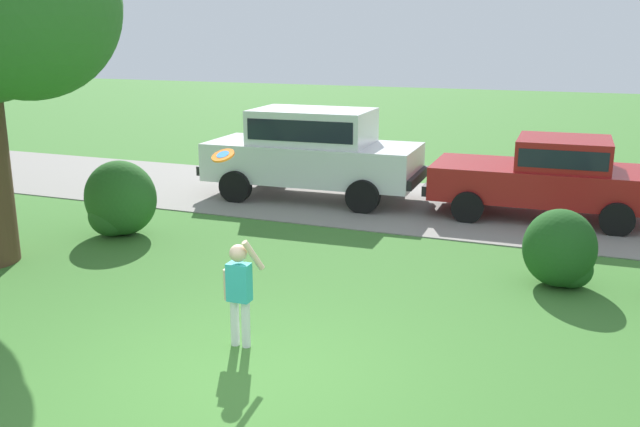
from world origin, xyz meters
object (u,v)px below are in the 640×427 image
object	(u,v)px
parked_suv	(313,149)
frisbee	(223,155)
child_thrower	(239,287)
parked_sedan	(550,174)

from	to	relation	value
parked_suv	frisbee	bearing A→B (deg)	-76.56
child_thrower	parked_suv	bearing A→B (deg)	106.06
parked_suv	frisbee	distance (m)	6.81
parked_sedan	frisbee	world-z (taller)	frisbee
parked_sedan	child_thrower	xyz separation A→B (m)	(-2.80, -7.32, -0.13)
parked_sedan	parked_suv	distance (m)	4.86
parked_sedan	child_thrower	size ratio (longest dim) A/B	3.47
child_thrower	frisbee	xyz separation A→B (m)	(-0.49, 0.60, 1.36)
parked_sedan	parked_suv	xyz separation A→B (m)	(-4.85, -0.17, 0.23)
parked_sedan	parked_suv	bearing A→B (deg)	-177.97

